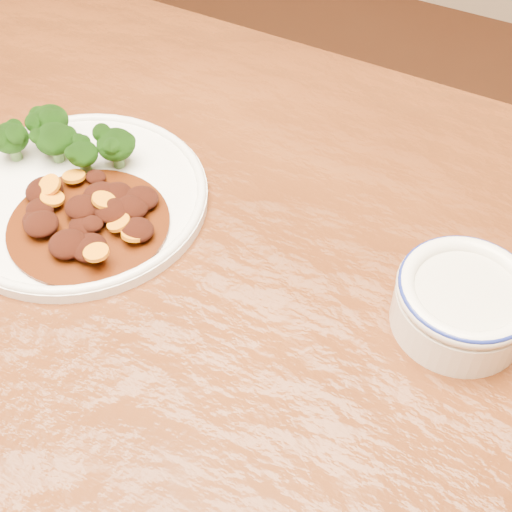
% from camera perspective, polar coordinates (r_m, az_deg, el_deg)
% --- Properties ---
extents(dining_table, '(1.51, 0.92, 0.75)m').
position_cam_1_polar(dining_table, '(0.73, -9.35, -6.76)').
color(dining_table, '#602C11').
rests_on(dining_table, ground).
extents(dinner_plate, '(0.26, 0.26, 0.02)m').
position_cam_1_polar(dinner_plate, '(0.75, -14.01, 4.62)').
color(dinner_plate, white).
rests_on(dinner_plate, dining_table).
extents(broccoli_florets, '(0.14, 0.08, 0.04)m').
position_cam_1_polar(broccoli_florets, '(0.78, -15.28, 9.08)').
color(broccoli_florets, '#5B8C48').
rests_on(broccoli_florets, dinner_plate).
extents(mince_stew, '(0.16, 0.16, 0.03)m').
position_cam_1_polar(mince_stew, '(0.71, -13.16, 3.23)').
color(mince_stew, '#3F1806').
rests_on(mince_stew, dinner_plate).
extents(dip_bowl, '(0.12, 0.12, 0.05)m').
position_cam_1_polar(dip_bowl, '(0.64, 16.22, -3.52)').
color(dip_bowl, white).
rests_on(dip_bowl, dining_table).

